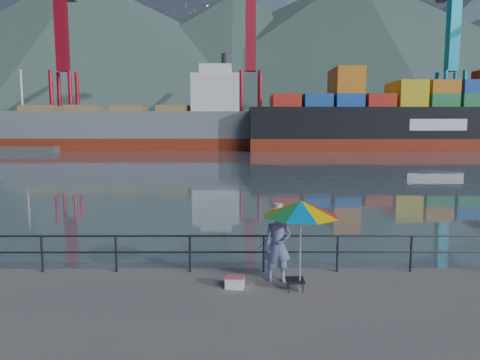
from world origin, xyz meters
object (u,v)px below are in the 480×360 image
at_px(bulk_carrier, 143,127).
at_px(cooler_bag, 235,283).
at_px(container_ship, 434,118).
at_px(fisherman, 278,245).
at_px(beach_umbrella, 301,208).

bearing_deg(bulk_carrier, cooler_bag, -76.01).
bearing_deg(container_ship, cooler_bag, -117.55).
distance_m(cooler_bag, container_ship, 79.55).
height_order(cooler_bag, container_ship, container_ship).
height_order(fisherman, bulk_carrier, bulk_carrier).
bearing_deg(container_ship, fisherman, -117.01).
xyz_separation_m(fisherman, bulk_carrier, (-19.37, 72.91, 3.21)).
bearing_deg(bulk_carrier, fisherman, -75.12).
distance_m(fisherman, beach_umbrella, 1.40).
xyz_separation_m(bulk_carrier, container_ship, (54.98, -3.05, 1.65)).
relative_size(fisherman, container_ship, 0.03).
relative_size(fisherman, bulk_carrier, 0.04).
height_order(beach_umbrella, container_ship, container_ship).
distance_m(cooler_bag, bulk_carrier, 75.74).
distance_m(fisherman, cooler_bag, 1.44).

